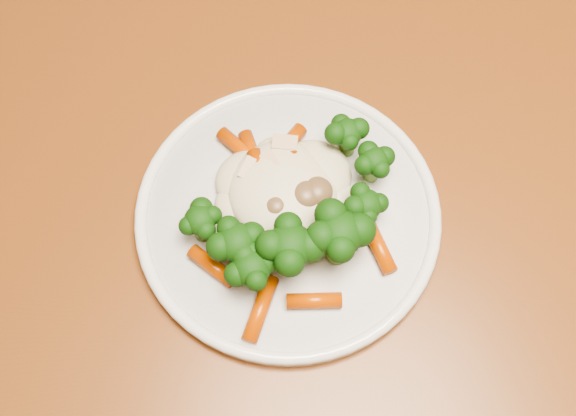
% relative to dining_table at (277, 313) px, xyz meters
% --- Properties ---
extents(dining_table, '(1.36, 0.97, 0.75)m').
position_rel_dining_table_xyz_m(dining_table, '(0.00, 0.00, 0.00)').
color(dining_table, brown).
rests_on(dining_table, ground).
extents(plate, '(0.24, 0.24, 0.01)m').
position_rel_dining_table_xyz_m(plate, '(0.02, 0.05, 0.10)').
color(plate, white).
rests_on(plate, dining_table).
extents(meal, '(0.18, 0.18, 0.05)m').
position_rel_dining_table_xyz_m(meal, '(0.02, 0.04, 0.12)').
color(meal, beige).
rests_on(meal, plate).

